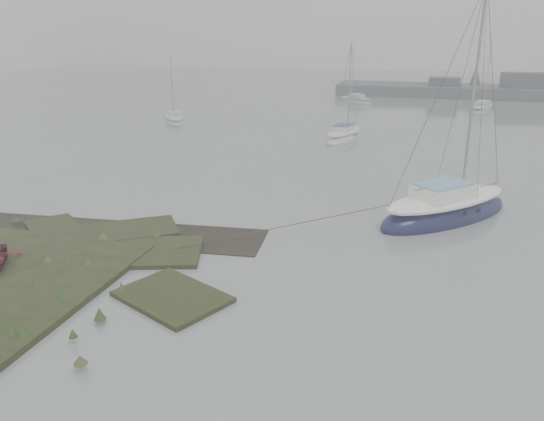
{
  "coord_description": "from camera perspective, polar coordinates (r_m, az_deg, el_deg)",
  "views": [
    {
      "loc": [
        8.0,
        -14.6,
        8.42
      ],
      "look_at": [
        2.62,
        4.05,
        1.8
      ],
      "focal_mm": 35.0,
      "sensor_mm": 36.0,
      "label": 1
    }
  ],
  "objects": [
    {
      "name": "sailboat_main",
      "position": [
        26.28,
        18.15,
        -0.02
      ],
      "size": [
        7.25,
        7.73,
        11.27
      ],
      "rotation": [
        0.0,
        0.0,
        -0.72
      ],
      "color": "#121337",
      "rests_on": "ground"
    },
    {
      "name": "sailboat_far_b",
      "position": [
        62.62,
        21.62,
        10.04
      ],
      "size": [
        3.52,
        6.03,
        8.08
      ],
      "rotation": [
        0.0,
        0.0,
        -0.31
      ],
      "color": "#A7ACB1",
      "rests_on": "ground"
    },
    {
      "name": "ground",
      "position": [
        46.08,
        5.89,
        8.2
      ],
      "size": [
        160.0,
        160.0,
        0.0
      ],
      "primitive_type": "plane",
      "color": "slate",
      "rests_on": "ground"
    },
    {
      "name": "sailboat_far_a",
      "position": [
        52.28,
        -10.43,
        9.5
      ],
      "size": [
        3.94,
        5.13,
        7.04
      ],
      "rotation": [
        0.0,
        0.0,
        0.53
      ],
      "color": "#A7ACB1",
      "rests_on": "ground"
    },
    {
      "name": "sailboat_far_c",
      "position": [
        66.72,
        8.94,
        11.55
      ],
      "size": [
        5.15,
        4.21,
        7.17
      ],
      "rotation": [
        0.0,
        0.0,
        0.98
      ],
      "color": "#AFB5B9",
      "rests_on": "ground"
    },
    {
      "name": "sailboat_white",
      "position": [
        43.68,
        7.74,
        7.88
      ],
      "size": [
        3.06,
        6.02,
        8.12
      ],
      "rotation": [
        0.0,
        0.0,
        -0.21
      ],
      "color": "silver",
      "rests_on": "ground"
    }
  ]
}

